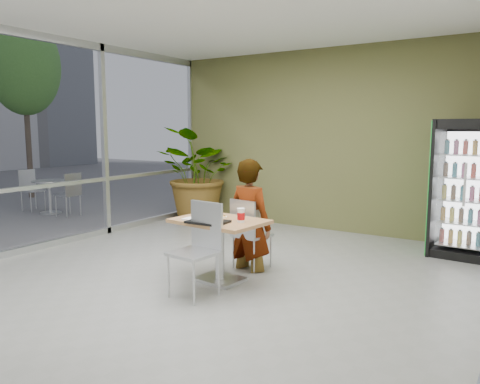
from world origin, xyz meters
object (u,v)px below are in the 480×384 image
(chair_near, at_px, (200,241))
(beverage_fridge, at_px, (468,189))
(soda_cup, at_px, (241,215))
(chair_far, at_px, (247,229))
(potted_plant, at_px, (200,174))
(seated_woman, at_px, (250,226))
(dining_table, at_px, (220,237))
(cafeteria_tray, at_px, (208,222))

(chair_near, bearing_deg, beverage_fridge, 61.47)
(soda_cup, bearing_deg, chair_far, 115.20)
(soda_cup, bearing_deg, potted_plant, 134.15)
(chair_far, xyz_separation_m, seated_woman, (0.01, 0.05, 0.03))
(chair_far, height_order, seated_woman, seated_woman)
(chair_near, bearing_deg, dining_table, 104.52)
(soda_cup, xyz_separation_m, potted_plant, (-2.84, 2.92, 0.09))
(chair_near, distance_m, soda_cup, 0.57)
(soda_cup, distance_m, beverage_fridge, 3.41)
(chair_near, xyz_separation_m, beverage_fridge, (2.23, 3.23, 0.37))
(chair_near, height_order, soda_cup, chair_near)
(dining_table, distance_m, beverage_fridge, 3.62)
(soda_cup, xyz_separation_m, cafeteria_tray, (-0.29, -0.24, -0.06))
(chair_near, distance_m, potted_plant, 4.29)
(cafeteria_tray, distance_m, potted_plant, 4.06)
(chair_near, relative_size, soda_cup, 6.34)
(chair_far, relative_size, seated_woman, 0.53)
(chair_far, bearing_deg, seated_woman, -98.66)
(soda_cup, relative_size, potted_plant, 0.09)
(potted_plant, bearing_deg, seated_woman, -41.75)
(beverage_fridge, bearing_deg, cafeteria_tray, -123.67)
(chair_far, bearing_deg, soda_cup, 123.42)
(chair_near, xyz_separation_m, cafeteria_tray, (-0.07, 0.23, 0.17))
(seated_woman, bearing_deg, cafeteria_tray, 95.62)
(chair_far, relative_size, soda_cup, 5.72)
(seated_woman, xyz_separation_m, beverage_fridge, (2.26, 2.14, 0.40))
(seated_woman, bearing_deg, chair_near, 99.71)
(chair_far, relative_size, cafeteria_tray, 2.09)
(potted_plant, bearing_deg, cafeteria_tray, -51.19)
(dining_table, xyz_separation_m, potted_plant, (-2.54, 2.93, 0.38))
(cafeteria_tray, bearing_deg, beverage_fridge, 52.61)
(dining_table, height_order, chair_far, chair_far)
(potted_plant, bearing_deg, beverage_fridge, -1.86)
(dining_table, relative_size, chair_far, 1.21)
(beverage_fridge, bearing_deg, potted_plant, -178.13)
(seated_woman, distance_m, cafeteria_tray, 0.88)
(chair_near, bearing_deg, potted_plant, 133.58)
(chair_far, distance_m, cafeteria_tray, 0.84)
(cafeteria_tray, bearing_deg, soda_cup, 38.99)
(cafeteria_tray, relative_size, beverage_fridge, 0.23)
(dining_table, height_order, seated_woman, seated_woman)
(chair_far, bearing_deg, cafeteria_tray, 96.45)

